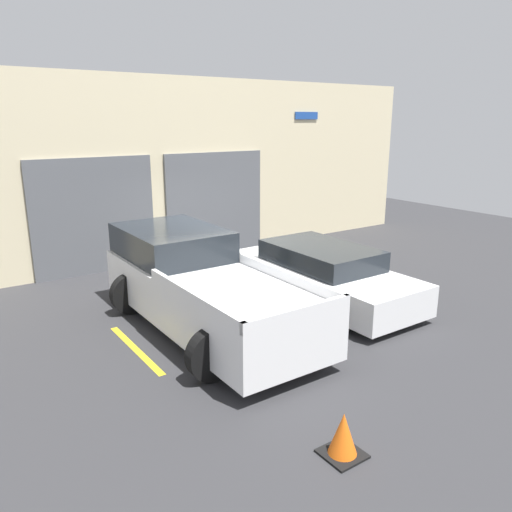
{
  "coord_description": "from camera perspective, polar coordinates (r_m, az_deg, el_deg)",
  "views": [
    {
      "loc": [
        -5.59,
        -9.41,
        3.8
      ],
      "look_at": [
        0.0,
        -1.32,
        1.1
      ],
      "focal_mm": 35.0,
      "sensor_mm": 36.0,
      "label": 1
    }
  ],
  "objects": [
    {
      "name": "sedan_white",
      "position": [
        10.85,
        7.65,
        -2.09
      ],
      "size": [
        2.2,
        4.47,
        1.2
      ],
      "color": "white",
      "rests_on": "ground"
    },
    {
      "name": "shophouse_building",
      "position": [
        13.95,
        -11.01,
        9.43
      ],
      "size": [
        17.76,
        0.68,
        4.91
      ],
      "color": "beige",
      "rests_on": "ground"
    },
    {
      "name": "parking_stripe_far_left",
      "position": [
        8.92,
        -13.59,
        -10.3
      ],
      "size": [
        0.12,
        2.2,
        0.01
      ],
      "primitive_type": "cube",
      "color": "gold",
      "rests_on": "ground"
    },
    {
      "name": "ground_plane",
      "position": [
        11.59,
        -3.73,
        -3.82
      ],
      "size": [
        28.0,
        28.0,
        0.0
      ],
      "primitive_type": "plane",
      "color": "#2D2D30"
    },
    {
      "name": "parking_stripe_left",
      "position": [
        10.16,
        1.61,
        -6.59
      ],
      "size": [
        0.12,
        2.2,
        0.01
      ],
      "primitive_type": "cube",
      "color": "gold",
      "rests_on": "ground"
    },
    {
      "name": "traffic_cone",
      "position": [
        6.23,
        9.92,
        -19.62
      ],
      "size": [
        0.47,
        0.47,
        0.55
      ],
      "color": "black",
      "rests_on": "ground"
    },
    {
      "name": "parking_stripe_centre",
      "position": [
        11.97,
        12.72,
        -3.53
      ],
      "size": [
        0.12,
        2.2,
        0.01
      ],
      "primitive_type": "cube",
      "color": "gold",
      "rests_on": "ground"
    },
    {
      "name": "pickup_truck",
      "position": [
        9.4,
        -6.43,
        -3.3
      ],
      "size": [
        2.52,
        5.3,
        1.7
      ],
      "color": "white",
      "rests_on": "ground"
    }
  ]
}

